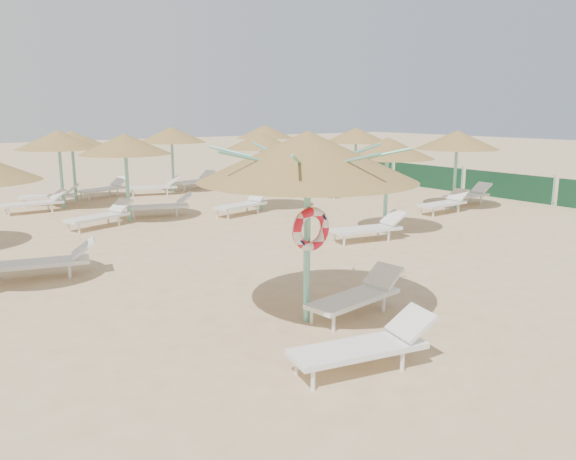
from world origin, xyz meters
TOP-DOWN VIEW (x-y plane):
  - ground at (0.00, 0.00)m, footprint 120.00×120.00m
  - main_palapa at (-0.33, 0.21)m, footprint 3.44×3.44m
  - lounger_main_a at (-0.75, -1.64)m, footprint 2.07×1.00m
  - lounger_main_b at (0.59, -0.04)m, footprint 2.00×0.84m
  - palapa_field at (2.73, 10.96)m, footprint 20.19×14.48m
  - windbreak_fence at (14.00, 9.96)m, footprint 0.08×19.84m

SIDE VIEW (x-z plane):
  - ground at x=0.00m, z-range 0.00..0.00m
  - lounger_main_b at x=0.59m, z-range -0.02..0.69m
  - lounger_main_a at x=-0.75m, z-range -0.02..0.71m
  - windbreak_fence at x=14.00m, z-range -0.05..1.05m
  - palapa_field at x=2.73m, z-range 0.94..3.66m
  - main_palapa at x=-0.33m, z-range 1.14..4.22m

